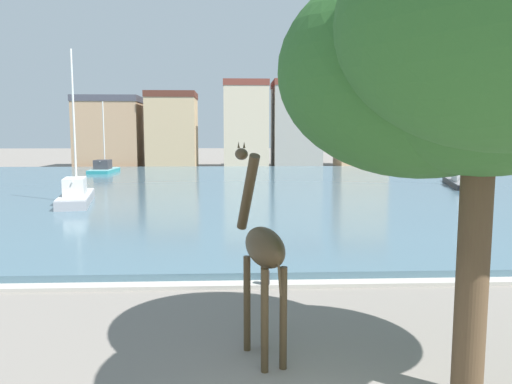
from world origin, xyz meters
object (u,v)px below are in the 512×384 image
at_px(shade_tree, 479,58).
at_px(sailboat_grey, 77,197).
at_px(sailboat_teal, 105,170).
at_px(mooring_bollard, 265,280).
at_px(sailboat_black, 459,183).
at_px(giraffe_statue, 262,250).

bearing_deg(shade_tree, sailboat_grey, 120.89).
distance_m(sailboat_teal, mooring_bollard, 41.70).
height_order(sailboat_grey, sailboat_black, sailboat_grey).
height_order(sailboat_grey, mooring_bollard, sailboat_grey).
xyz_separation_m(giraffe_statue, mooring_bollard, (0.34, 4.19, -1.86)).
height_order(shade_tree, mooring_bollard, shade_tree).
relative_size(sailboat_grey, sailboat_black, 1.00).
bearing_deg(sailboat_grey, shade_tree, -59.11).
relative_size(sailboat_teal, shade_tree, 1.08).
bearing_deg(giraffe_statue, sailboat_grey, 116.16).
relative_size(giraffe_statue, sailboat_black, 0.45).
height_order(sailboat_teal, sailboat_black, sailboat_teal).
bearing_deg(sailboat_grey, sailboat_teal, 100.76).
bearing_deg(sailboat_teal, sailboat_grey, -79.24).
height_order(sailboat_black, mooring_bollard, sailboat_black).
xyz_separation_m(sailboat_grey, shade_tree, (12.86, -21.50, 4.77)).
xyz_separation_m(giraffe_statue, sailboat_black, (17.28, 28.67, -1.60)).
bearing_deg(shade_tree, mooring_bollard, 115.40).
bearing_deg(mooring_bollard, sailboat_black, 55.31).
bearing_deg(sailboat_grey, mooring_bollard, -57.17).
distance_m(sailboat_grey, shade_tree, 25.50).
height_order(sailboat_teal, sailboat_grey, sailboat_grey).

